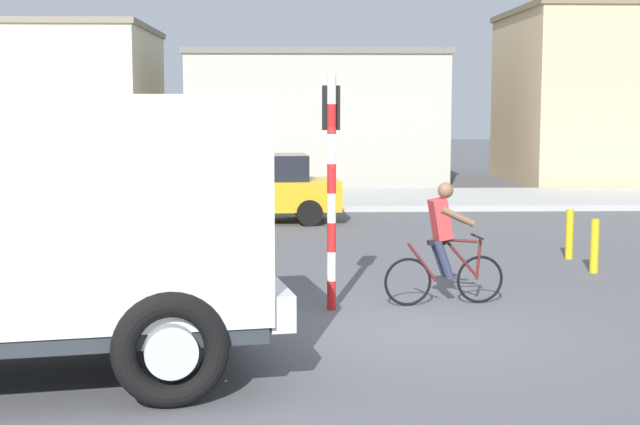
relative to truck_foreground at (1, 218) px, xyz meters
name	(u,v)px	position (x,y,z in m)	size (l,w,h in m)	color
ground_plane	(416,332)	(4.47, 1.85, -1.67)	(120.00, 120.00, 0.00)	#56565B
sidewalk_far	(344,199)	(4.47, 17.10, -1.59)	(80.00, 5.00, 0.16)	#ADADA8
truck_foreground	(1,218)	(0.00, 0.00, 0.00)	(5.78, 3.57, 2.90)	white
cyclist	(444,244)	(5.06, 3.43, -0.80)	(1.72, 0.54, 1.72)	black
traffic_light_pole	(331,159)	(3.47, 3.24, 0.40)	(0.24, 0.43, 3.20)	red
car_red_near	(256,188)	(2.12, 12.65, -0.85)	(4.12, 2.10, 1.60)	gold
bollard_near	(595,246)	(7.97, 5.80, -1.22)	(0.14, 0.14, 0.90)	gold
bollard_far	(569,234)	(7.97, 7.20, -1.22)	(0.14, 0.14, 0.90)	gold
building_corner_left	(33,104)	(-6.22, 24.61, 1.08)	(8.55, 7.84, 5.49)	beige
building_mid_block	(315,117)	(3.86, 24.59, 0.62)	(8.82, 7.27, 4.57)	#B2AD9E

